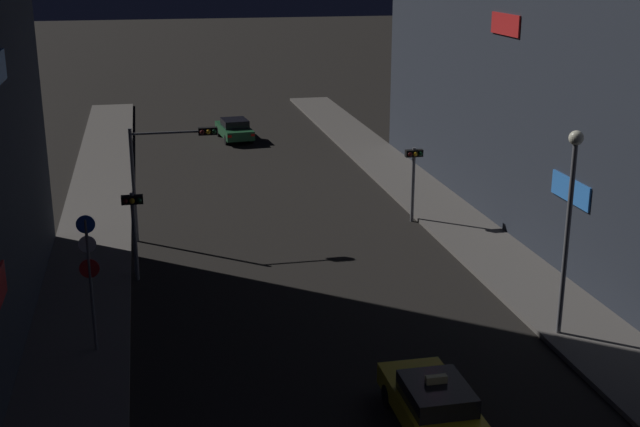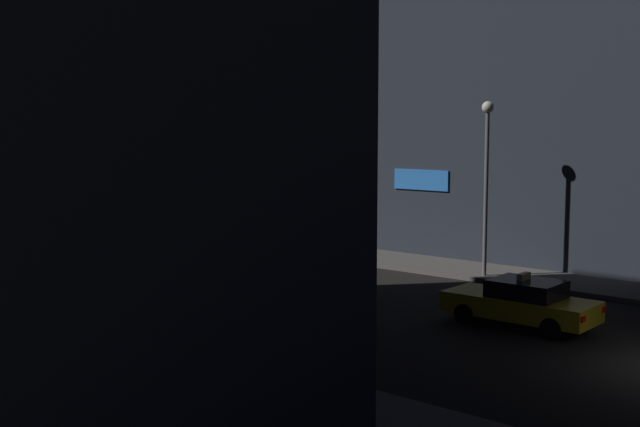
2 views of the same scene
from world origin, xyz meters
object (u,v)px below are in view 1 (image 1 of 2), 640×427
at_px(taxi, 434,406).
at_px(far_car, 234,129).
at_px(traffic_light_overhead, 166,159).
at_px(street_lamp_near_block, 570,204).
at_px(traffic_light_left_kerb, 133,218).
at_px(sign_pole_left, 90,270).
at_px(traffic_light_right_kerb, 414,169).

distance_m(taxi, far_car, 36.54).
relative_size(traffic_light_overhead, street_lamp_near_block, 0.75).
height_order(far_car, traffic_light_overhead, traffic_light_overhead).
height_order(traffic_light_overhead, street_lamp_near_block, street_lamp_near_block).
relative_size(traffic_light_overhead, traffic_light_left_kerb, 1.45).
distance_m(far_car, sign_pole_left, 31.27).
distance_m(taxi, sign_pole_left, 10.99).
bearing_deg(traffic_light_right_kerb, sign_pole_left, -141.76).
distance_m(far_car, traffic_light_overhead, 20.45).
relative_size(taxi, street_lamp_near_block, 0.67).
xyz_separation_m(far_car, traffic_light_right_kerb, (6.07, -19.41, 1.79)).
xyz_separation_m(traffic_light_left_kerb, traffic_light_right_kerb, (12.49, 4.74, 0.04)).
bearing_deg(taxi, traffic_light_overhead, 109.88).
bearing_deg(far_car, sign_pole_left, -104.25).
height_order(traffic_light_overhead, traffic_light_left_kerb, traffic_light_overhead).
xyz_separation_m(taxi, street_lamp_near_block, (5.81, 4.44, 3.80)).
bearing_deg(sign_pole_left, street_lamp_near_block, -7.18).
bearing_deg(far_car, traffic_light_overhead, -104.32).
height_order(far_car, traffic_light_left_kerb, traffic_light_left_kerb).
height_order(far_car, traffic_light_right_kerb, traffic_light_right_kerb).
bearing_deg(street_lamp_near_block, far_car, 102.16).
xyz_separation_m(traffic_light_overhead, street_lamp_near_block, (11.92, -12.46, 0.93)).
bearing_deg(street_lamp_near_block, traffic_light_left_kerb, 149.26).
bearing_deg(sign_pole_left, traffic_light_left_kerb, 78.33).
height_order(traffic_light_left_kerb, traffic_light_right_kerb, traffic_light_right_kerb).
xyz_separation_m(taxi, traffic_light_left_kerb, (-7.52, 12.37, 1.74)).
bearing_deg(traffic_light_overhead, sign_pole_left, -104.11).
bearing_deg(traffic_light_overhead, far_car, 75.68).
bearing_deg(traffic_light_overhead, taxi, -70.12).
bearing_deg(traffic_light_right_kerb, taxi, -106.18).
distance_m(traffic_light_left_kerb, street_lamp_near_block, 15.65).
relative_size(far_car, traffic_light_right_kerb, 1.31).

